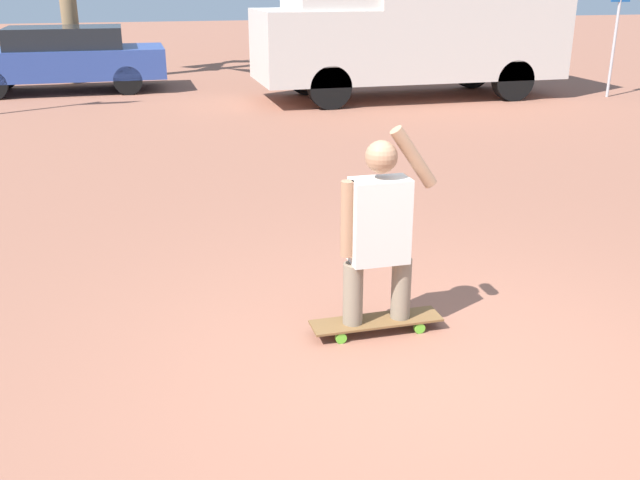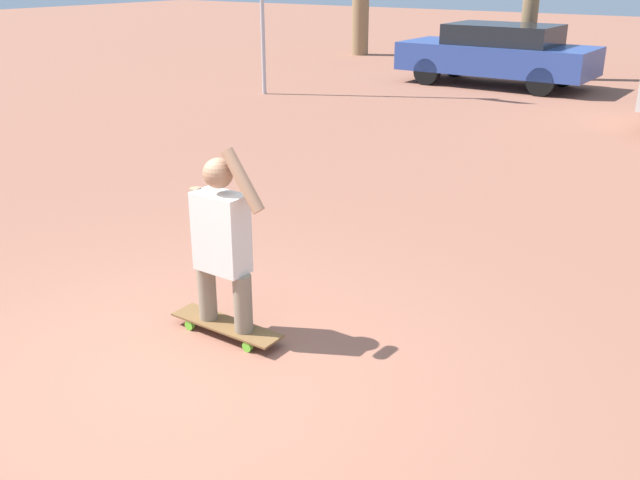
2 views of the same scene
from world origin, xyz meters
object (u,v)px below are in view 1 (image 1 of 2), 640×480
(person_skateboarder, at_px, (379,225))
(street_sign, at_px, (617,22))
(parked_car_blue, at_px, (63,57))
(skateboard, at_px, (376,322))
(camper_van, at_px, (417,12))

(person_skateboarder, bearing_deg, street_sign, 47.05)
(person_skateboarder, distance_m, parked_car_blue, 12.95)
(street_sign, bearing_deg, person_skateboarder, -132.95)
(skateboard, height_order, camper_van, camper_van)
(skateboard, xyz_separation_m, parked_car_blue, (-2.90, 12.62, 0.66))
(camper_van, height_order, street_sign, camper_van)
(camper_van, distance_m, parked_car_blue, 7.73)
(skateboard, relative_size, parked_car_blue, 0.22)
(camper_van, bearing_deg, parked_car_blue, 159.35)
(skateboard, bearing_deg, parked_car_blue, 102.94)
(street_sign, bearing_deg, parked_car_blue, 161.52)
(person_skateboarder, distance_m, camper_van, 10.84)
(person_skateboarder, relative_size, parked_car_blue, 0.32)
(skateboard, xyz_separation_m, street_sign, (8.27, 8.89, 1.44))
(person_skateboarder, distance_m, street_sign, 12.16)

